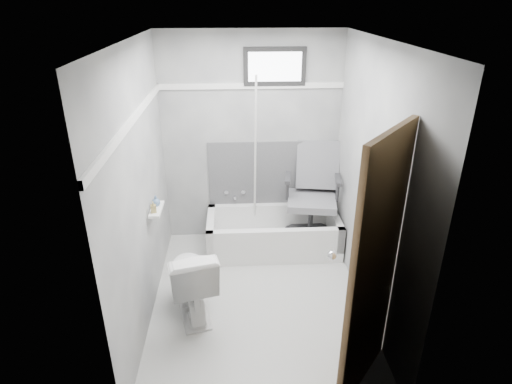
{
  "coord_description": "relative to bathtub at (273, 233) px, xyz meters",
  "views": [
    {
      "loc": [
        -0.21,
        -3.34,
        2.7
      ],
      "look_at": [
        0.0,
        0.35,
        1.0
      ],
      "focal_mm": 30.0,
      "sensor_mm": 36.0,
      "label": 1
    }
  ],
  "objects": [
    {
      "name": "trim_left",
      "position": [
        -1.22,
        -0.93,
        1.61
      ],
      "size": [
        0.02,
        2.6,
        0.06
      ],
      "primitive_type": "cube",
      "color": "white",
      "rests_on": "wall_left"
    },
    {
      "name": "backerboard",
      "position": [
        0.02,
        0.36,
        0.59
      ],
      "size": [
        1.5,
        0.02,
        0.78
      ],
      "primitive_type": "cube",
      "color": "#4C4C4F",
      "rests_on": "wall_back"
    },
    {
      "name": "office_chair",
      "position": [
        0.43,
        0.03,
        0.46
      ],
      "size": [
        0.72,
        0.72,
        1.09
      ],
      "primitive_type": null,
      "rotation": [
        0.0,
        0.0,
        -0.16
      ],
      "color": "slate",
      "rests_on": "bathtub"
    },
    {
      "name": "soap_bottle_a",
      "position": [
        -1.17,
        -0.78,
        0.76
      ],
      "size": [
        0.06,
        0.06,
        0.11
      ],
      "primitive_type": "imported",
      "rotation": [
        0.0,
        0.0,
        0.25
      ],
      "color": "#A18F50",
      "rests_on": "shelf"
    },
    {
      "name": "wall_left",
      "position": [
        -1.23,
        -0.93,
        0.99
      ],
      "size": [
        0.02,
        2.6,
        2.4
      ],
      "primitive_type": "cube",
      "color": "slate",
      "rests_on": "floor"
    },
    {
      "name": "ceiling",
      "position": [
        -0.23,
        -0.93,
        2.19
      ],
      "size": [
        2.6,
        2.6,
        0.0
      ],
      "primitive_type": "plane",
      "rotation": [
        3.14,
        0.0,
        0.0
      ],
      "color": "silver",
      "rests_on": "floor"
    },
    {
      "name": "wall_front",
      "position": [
        -0.23,
        -2.23,
        0.99
      ],
      "size": [
        2.0,
        0.02,
        2.4
      ],
      "primitive_type": "cube",
      "color": "slate",
      "rests_on": "floor"
    },
    {
      "name": "shelf",
      "position": [
        -1.16,
        -0.7,
        0.69
      ],
      "size": [
        0.1,
        0.32,
        0.02
      ],
      "primitive_type": "cube",
      "color": "white",
      "rests_on": "wall_left"
    },
    {
      "name": "floor",
      "position": [
        -0.23,
        -0.93,
        -0.21
      ],
      "size": [
        2.6,
        2.6,
        0.0
      ],
      "primitive_type": "plane",
      "color": "silver",
      "rests_on": "ground"
    },
    {
      "name": "wall_right",
      "position": [
        0.77,
        -0.93,
        0.99
      ],
      "size": [
        0.02,
        2.6,
        2.4
      ],
      "primitive_type": "cube",
      "color": "slate",
      "rests_on": "floor"
    },
    {
      "name": "trim_back",
      "position": [
        -0.23,
        0.36,
        1.61
      ],
      "size": [
        2.0,
        0.02,
        0.06
      ],
      "primitive_type": "cube",
      "color": "white",
      "rests_on": "wall_back"
    },
    {
      "name": "toilet",
      "position": [
        -0.85,
        -1.06,
        0.16
      ],
      "size": [
        0.59,
        0.83,
        0.73
      ],
      "primitive_type": "imported",
      "rotation": [
        0.0,
        0.0,
        3.39
      ],
      "color": "white",
      "rests_on": "floor"
    },
    {
      "name": "faucet",
      "position": [
        -0.43,
        0.34,
        0.34
      ],
      "size": [
        0.26,
        0.1,
        0.16
      ],
      "primitive_type": null,
      "color": "silver",
      "rests_on": "wall_back"
    },
    {
      "name": "pole",
      "position": [
        -0.2,
        0.13,
        0.84
      ],
      "size": [
        0.02,
        0.4,
        1.92
      ],
      "primitive_type": "cylinder",
      "rotation": [
        0.2,
        0.0,
        0.0
      ],
      "color": "silver",
      "rests_on": "bathtub"
    },
    {
      "name": "window",
      "position": [
        0.02,
        0.36,
        1.81
      ],
      "size": [
        0.66,
        0.04,
        0.4
      ],
      "primitive_type": null,
      "color": "black",
      "rests_on": "wall_back"
    },
    {
      "name": "bathtub",
      "position": [
        0.0,
        0.0,
        0.0
      ],
      "size": [
        1.5,
        0.7,
        0.42
      ],
      "primitive_type": null,
      "color": "white",
      "rests_on": "floor"
    },
    {
      "name": "door",
      "position": [
        0.75,
        -2.21,
        0.79
      ],
      "size": [
        0.78,
        0.78,
        2.0
      ],
      "primitive_type": null,
      "color": "#50351E",
      "rests_on": "floor"
    },
    {
      "name": "soap_bottle_b",
      "position": [
        -1.17,
        -0.64,
        0.75
      ],
      "size": [
        0.1,
        0.1,
        0.1
      ],
      "primitive_type": "imported",
      "rotation": [
        0.0,
        0.0,
        0.42
      ],
      "color": "slate",
      "rests_on": "shelf"
    },
    {
      "name": "wall_back",
      "position": [
        -0.23,
        0.37,
        0.99
      ],
      "size": [
        2.0,
        0.02,
        2.4
      ],
      "primitive_type": "cube",
      "color": "slate",
      "rests_on": "floor"
    }
  ]
}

